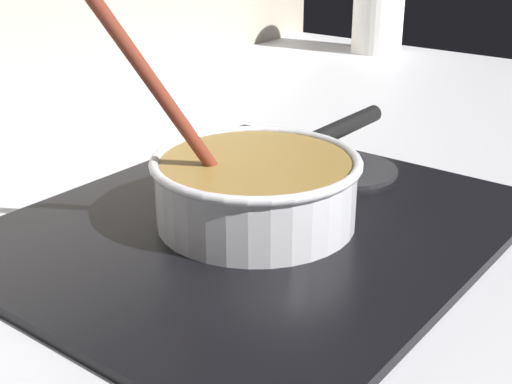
# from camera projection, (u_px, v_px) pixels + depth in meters

# --- Properties ---
(ground) EXTENTS (2.40, 1.60, 0.04)m
(ground) POSITION_uv_depth(u_px,v_px,m) (273.00, 319.00, 0.66)
(ground) COLOR #B7B7BC
(hob_plate) EXTENTS (0.56, 0.48, 0.01)m
(hob_plate) POSITION_uv_depth(u_px,v_px,m) (256.00, 227.00, 0.79)
(hob_plate) COLOR black
(hob_plate) RESTS_ON ground
(burner_ring) EXTENTS (0.18, 0.18, 0.01)m
(burner_ring) POSITION_uv_depth(u_px,v_px,m) (256.00, 218.00, 0.79)
(burner_ring) COLOR #592D0C
(burner_ring) RESTS_ON hob_plate
(spare_burner) EXTENTS (0.13, 0.13, 0.01)m
(spare_burner) POSITION_uv_depth(u_px,v_px,m) (347.00, 170.00, 0.93)
(spare_burner) COLOR #262628
(spare_burner) RESTS_ON hob_plate
(cooking_pan) EXTENTS (0.43, 0.23, 0.28)m
(cooking_pan) POSITION_uv_depth(u_px,v_px,m) (256.00, 187.00, 0.77)
(cooking_pan) COLOR silver
(cooking_pan) RESTS_ON hob_plate
(paper_towel_roll) EXTENTS (0.12, 0.12, 0.24)m
(paper_towel_roll) POSITION_uv_depth(u_px,v_px,m) (379.00, 2.00, 1.68)
(paper_towel_roll) COLOR white
(paper_towel_roll) RESTS_ON ground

